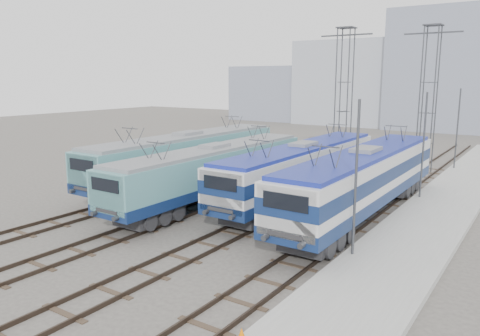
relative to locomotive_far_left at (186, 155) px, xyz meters
name	(u,v)px	position (x,y,z in m)	size (l,w,h in m)	color
ground	(174,236)	(6.75, -8.97, -2.32)	(160.00, 160.00, 0.00)	#514C47
platform	(423,228)	(16.95, -0.97, -2.17)	(4.00, 70.00, 0.30)	#9E9E99
locomotive_far_left	(186,155)	(0.00, 0.00, 0.00)	(2.95, 18.67, 3.51)	#102351
locomotive_center_left	(213,169)	(4.50, -2.71, -0.14)	(2.77, 17.48, 3.29)	#102351
locomotive_center_right	(302,167)	(9.00, 0.70, -0.04)	(2.82, 17.85, 3.36)	#102351
locomotive_far_right	(364,177)	(13.50, -0.58, 0.07)	(2.96, 18.75, 3.53)	#102351
catenary_tower_west	(344,92)	(6.75, 13.03, 4.32)	(4.50, 1.20, 12.00)	#3F4247
catenary_tower_east	(428,93)	(13.25, 15.03, 4.32)	(4.50, 1.20, 12.00)	#3F4247
mast_front	(356,182)	(15.35, -6.97, 1.18)	(0.12, 0.12, 7.00)	#3F4247
mast_mid	(423,148)	(15.35, 5.03, 1.18)	(0.12, 0.12, 7.00)	#3F4247
mast_rear	(457,131)	(15.35, 17.03, 1.18)	(0.12, 0.12, 7.00)	#3F4247
safety_cone	(242,336)	(15.25, -15.53, -1.77)	(0.33, 0.33, 0.50)	orange
building_west	(354,83)	(-7.25, 53.03, 4.68)	(18.00, 12.00, 14.00)	#9DA2AF
building_center	(470,70)	(10.75, 53.03, 6.68)	(22.00, 14.00, 18.00)	gray
building_far_west	(273,93)	(-23.25, 53.03, 2.68)	(14.00, 10.00, 10.00)	gray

